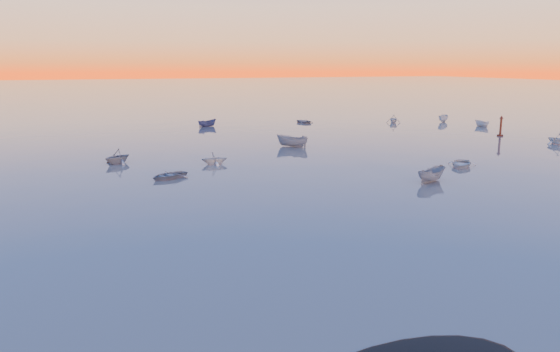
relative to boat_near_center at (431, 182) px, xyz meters
name	(u,v)px	position (x,y,z in m)	size (l,w,h in m)	color
ground	(149,117)	(-15.59, 74.32, 0.00)	(600.00, 600.00, 0.00)	#6A6159
mud_lobes	(520,347)	(-15.59, -26.68, 0.01)	(140.00, 6.00, 0.07)	black
moored_fleet	(201,149)	(-15.59, 27.32, 0.00)	(124.00, 58.00, 1.20)	silver
boat_near_center	(431,182)	(0.00, 0.00, 0.00)	(3.92, 1.66, 1.36)	gray
boat_near_right	(558,144)	(31.25, 13.91, 0.00)	(3.53, 1.59, 1.24)	silver
channel_marker	(501,128)	(30.30, 23.72, 1.29)	(0.92, 0.92, 3.27)	#4D1D10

